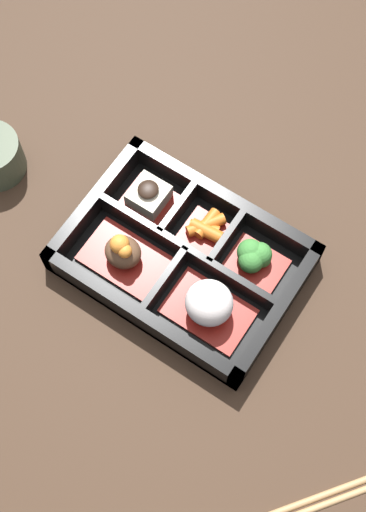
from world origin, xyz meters
TOP-DOWN VIEW (x-y plane):
  - ground_plane at (0.00, 0.00)m, footprint 3.00×3.00m
  - bento_base at (0.00, 0.00)m, footprint 0.27×0.19m
  - bento_rim at (0.00, -0.00)m, footprint 0.27×0.19m
  - bowl_rice at (-0.06, 0.04)m, footprint 0.10×0.07m
  - bowl_stew at (0.06, 0.04)m, footprint 0.10×0.07m
  - bowl_greens at (-0.07, -0.04)m, footprint 0.07×0.05m
  - bowl_carrots at (0.00, -0.05)m, footprint 0.05×0.06m
  - bowl_tofu at (0.08, -0.04)m, footprint 0.06×0.05m
  - chopsticks at (-0.26, 0.16)m, footprint 0.15×0.19m

SIDE VIEW (x-z plane):
  - ground_plane at x=0.00m, z-range 0.00..0.00m
  - chopsticks at x=-0.26m, z-range 0.00..0.01m
  - bento_base at x=0.00m, z-range 0.00..0.01m
  - bowl_carrots at x=0.00m, z-range 0.01..0.03m
  - bento_rim at x=0.00m, z-range 0.00..0.04m
  - bowl_tofu at x=0.08m, z-range 0.01..0.04m
  - bowl_greens at x=-0.07m, z-range 0.01..0.05m
  - bowl_stew at x=0.06m, z-range 0.00..0.06m
  - bowl_rice at x=-0.06m, z-range 0.01..0.06m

